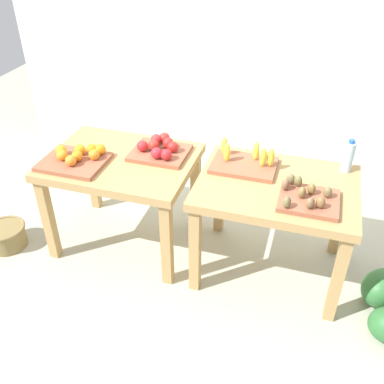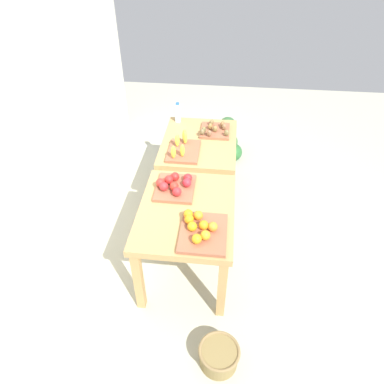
{
  "view_description": "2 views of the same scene",
  "coord_description": "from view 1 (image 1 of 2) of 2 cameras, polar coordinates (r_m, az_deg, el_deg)",
  "views": [
    {
      "loc": [
        0.72,
        -2.44,
        2.31
      ],
      "look_at": [
        -0.01,
        -0.05,
        0.6
      ],
      "focal_mm": 40.85,
      "sensor_mm": 36.0,
      "label": 1
    },
    {
      "loc": [
        -2.69,
        -0.29,
        2.67
      ],
      "look_at": [
        -0.06,
        0.01,
        0.53
      ],
      "focal_mm": 32.2,
      "sensor_mm": 36.0,
      "label": 2
    }
  ],
  "objects": [
    {
      "name": "display_table_right",
      "position": [
        2.96,
        10.9,
        -0.69
      ],
      "size": [
        1.04,
        0.8,
        0.75
      ],
      "color": "#AD8751",
      "rests_on": "ground_plane"
    },
    {
      "name": "ground_plane",
      "position": [
        3.44,
        0.41,
        -7.9
      ],
      "size": [
        8.0,
        8.0,
        0.0
      ],
      "primitive_type": "plane",
      "color": "#ADAD98"
    },
    {
      "name": "apple_bin",
      "position": [
        3.16,
        -4.2,
        5.59
      ],
      "size": [
        0.4,
        0.35,
        0.11
      ],
      "color": "#97573D",
      "rests_on": "display_table_left"
    },
    {
      "name": "banana_crate",
      "position": [
        3.03,
        6.93,
        3.9
      ],
      "size": [
        0.44,
        0.32,
        0.17
      ],
      "color": "#97573D",
      "rests_on": "display_table_right"
    },
    {
      "name": "wicker_basket",
      "position": [
        3.74,
        -23.06,
        -5.24
      ],
      "size": [
        0.31,
        0.31,
        0.18
      ],
      "color": "olive",
      "rests_on": "ground_plane"
    },
    {
      "name": "orange_bin",
      "position": [
        3.16,
        -14.86,
        4.3
      ],
      "size": [
        0.44,
        0.36,
        0.11
      ],
      "color": "#97573D",
      "rests_on": "display_table_left"
    },
    {
      "name": "back_wall",
      "position": [
        3.94,
        6.63,
        22.27
      ],
      "size": [
        4.4,
        0.12,
        3.0
      ],
      "primitive_type": "cube",
      "color": "silver",
      "rests_on": "ground_plane"
    },
    {
      "name": "kiwi_bin",
      "position": [
        2.75,
        14.78,
        -0.7
      ],
      "size": [
        0.36,
        0.33,
        0.1
      ],
      "color": "#97573D",
      "rests_on": "display_table_right"
    },
    {
      "name": "display_table_left",
      "position": [
        3.22,
        -9.13,
        2.67
      ],
      "size": [
        1.04,
        0.8,
        0.75
      ],
      "color": "#AD8751",
      "rests_on": "ground_plane"
    },
    {
      "name": "water_bottle",
      "position": [
        3.1,
        19.73,
        4.36
      ],
      "size": [
        0.07,
        0.07,
        0.23
      ],
      "color": "silver",
      "rests_on": "display_table_right"
    }
  ]
}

